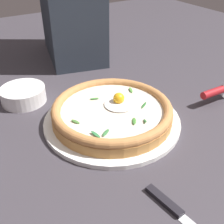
% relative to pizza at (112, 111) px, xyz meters
% --- Properties ---
extents(ground_plane, '(2.40, 2.40, 0.03)m').
position_rel_pizza_xyz_m(ground_plane, '(0.02, -0.01, -0.05)').
color(ground_plane, '#3A353C').
rests_on(ground_plane, ground).
extents(pizza_plate, '(0.35, 0.35, 0.01)m').
position_rel_pizza_xyz_m(pizza_plate, '(0.00, 0.00, -0.03)').
color(pizza_plate, white).
rests_on(pizza_plate, ground).
extents(pizza, '(0.31, 0.31, 0.06)m').
position_rel_pizza_xyz_m(pizza, '(0.00, 0.00, 0.00)').
color(pizza, '#C08342').
rests_on(pizza, pizza_plate).
extents(side_bowl, '(0.13, 0.13, 0.04)m').
position_rel_pizza_xyz_m(side_bowl, '(0.16, -0.23, -0.01)').
color(side_bowl, white).
rests_on(side_bowl, ground).
extents(pizza_cutter, '(0.15, 0.02, 0.08)m').
position_rel_pizza_xyz_m(pizza_cutter, '(-0.32, 0.07, 0.00)').
color(pizza_cutter, silver).
rests_on(pizza_cutter, ground).
extents(table_knife, '(0.04, 0.21, 0.01)m').
position_rel_pizza_xyz_m(table_knife, '(0.05, 0.30, -0.03)').
color(table_knife, silver).
rests_on(table_knife, ground).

